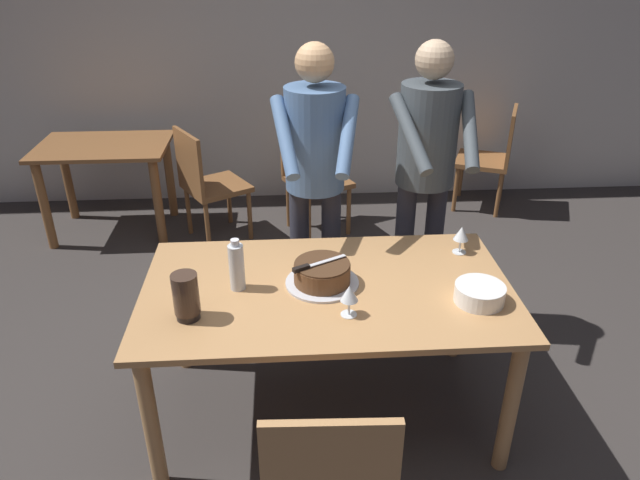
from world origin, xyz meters
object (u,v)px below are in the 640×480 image
at_px(person_standing_beside, 426,162).
at_px(cake_knife, 309,266).
at_px(plate_stack, 480,294).
at_px(background_table, 106,164).
at_px(person_cutting_cake, 315,167).
at_px(background_chair_0, 314,171).
at_px(background_chair_1, 492,155).
at_px(water_bottle, 237,266).
at_px(wine_glass_near, 461,234).
at_px(hurricane_lamp, 186,296).
at_px(wine_glass_far, 349,294).
at_px(background_chair_2, 207,181).
at_px(main_dining_table, 327,305).
at_px(cake_on_platter, 322,274).

bearing_deg(person_standing_beside, cake_knife, -133.05).
height_order(plate_stack, background_table, plate_stack).
xyz_separation_m(person_cutting_cake, person_standing_beside, (0.61, 0.03, 0.00)).
bearing_deg(background_chair_0, background_chair_1, 10.43).
distance_m(background_table, background_chair_1, 3.21).
bearing_deg(background_chair_0, water_bottle, -102.24).
distance_m(plate_stack, wine_glass_near, 0.45).
bearing_deg(cake_knife, background_table, 124.33).
distance_m(wine_glass_near, person_cutting_cake, 0.85).
distance_m(plate_stack, person_cutting_cake, 1.13).
xyz_separation_m(plate_stack, hurricane_lamp, (-1.26, -0.04, 0.07)).
relative_size(wine_glass_far, background_chair_2, 0.16).
bearing_deg(water_bottle, person_cutting_cake, 60.01).
bearing_deg(background_table, plate_stack, -46.36).
bearing_deg(wine_glass_near, hurricane_lamp, -159.38).
xyz_separation_m(main_dining_table, background_chair_2, (-0.78, 1.98, -0.16)).
height_order(wine_glass_far, water_bottle, water_bottle).
bearing_deg(main_dining_table, wine_glass_near, 22.08).
height_order(background_table, background_chair_0, background_chair_0).
bearing_deg(person_standing_beside, person_cutting_cake, -177.19).
bearing_deg(background_chair_2, cake_knife, -70.75).
xyz_separation_m(wine_glass_near, background_chair_0, (-0.64, 1.87, -0.36)).
bearing_deg(hurricane_lamp, cake_on_platter, 21.89).
distance_m(plate_stack, background_chair_1, 2.79).
xyz_separation_m(cake_on_platter, person_standing_beside, (0.62, 0.70, 0.27)).
height_order(water_bottle, hurricane_lamp, water_bottle).
height_order(wine_glass_far, background_chair_0, background_chair_0).
bearing_deg(main_dining_table, hurricane_lamp, -161.09).
bearing_deg(background_chair_0, plate_stack, -75.42).
bearing_deg(background_chair_0, wine_glass_far, -89.55).
xyz_separation_m(cake_knife, wine_glass_near, (0.78, 0.29, -0.01)).
bearing_deg(person_standing_beside, hurricane_lamp, -142.20).
height_order(wine_glass_near, water_bottle, water_bottle).
bearing_deg(hurricane_lamp, background_table, 112.26).
height_order(plate_stack, background_chair_2, background_chair_2).
distance_m(wine_glass_near, person_standing_beside, 0.51).
bearing_deg(background_chair_1, background_chair_2, -169.35).
distance_m(wine_glass_near, wine_glass_far, 0.80).
bearing_deg(person_cutting_cake, plate_stack, -51.97).
bearing_deg(plate_stack, hurricane_lamp, -178.02).
bearing_deg(background_chair_1, person_standing_beside, -120.87).
bearing_deg(background_chair_2, person_standing_beside, -42.41).
relative_size(wine_glass_far, hurricane_lamp, 0.69).
bearing_deg(background_table, background_chair_0, -1.23).
bearing_deg(background_chair_2, background_table, 166.06).
relative_size(plate_stack, wine_glass_near, 1.53).
relative_size(wine_glass_far, water_bottle, 0.58).
bearing_deg(background_table, water_bottle, -61.58).
bearing_deg(cake_knife, hurricane_lamp, -158.87).
height_order(cake_knife, background_table, cake_knife).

